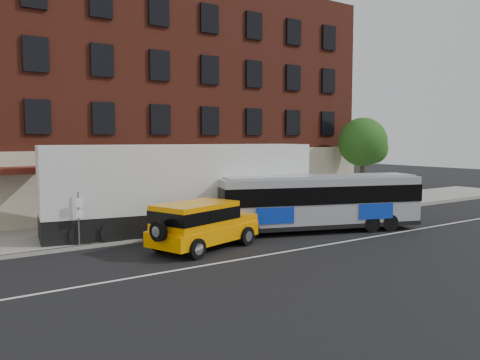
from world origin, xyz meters
TOP-DOWN VIEW (x-y plane):
  - ground at (0.00, 0.00)m, footprint 120.00×120.00m
  - sidewalk at (0.00, 9.00)m, footprint 60.00×6.00m
  - kerb at (0.00, 6.00)m, footprint 60.00×0.25m
  - lane_line at (0.00, 0.50)m, footprint 60.00×0.12m
  - building at (-0.01, 16.92)m, footprint 30.00×12.10m
  - sign_pole at (-8.50, 6.15)m, footprint 0.30×0.20m
  - street_tree at (13.54, 9.48)m, footprint 3.60×3.60m
  - city_bus at (3.01, 3.12)m, footprint 10.80×5.69m
  - yellow_suv at (-4.24, 2.94)m, footprint 5.59×3.56m
  - shipping_container at (-3.11, 6.80)m, footprint 13.78×5.05m

SIDE VIEW (x-z plane):
  - ground at x=0.00m, z-range 0.00..0.00m
  - lane_line at x=0.00m, z-range 0.00..0.01m
  - sidewalk at x=0.00m, z-range 0.00..0.15m
  - kerb at x=0.00m, z-range 0.00..0.15m
  - yellow_suv at x=-4.24m, z-range 0.15..2.23m
  - sign_pole at x=-8.50m, z-range 0.20..2.70m
  - city_bus at x=3.01m, z-range 0.15..3.07m
  - shipping_container at x=-3.11m, z-range -0.02..4.48m
  - street_tree at x=13.54m, z-range 1.31..7.51m
  - building at x=-0.01m, z-range 0.08..15.08m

